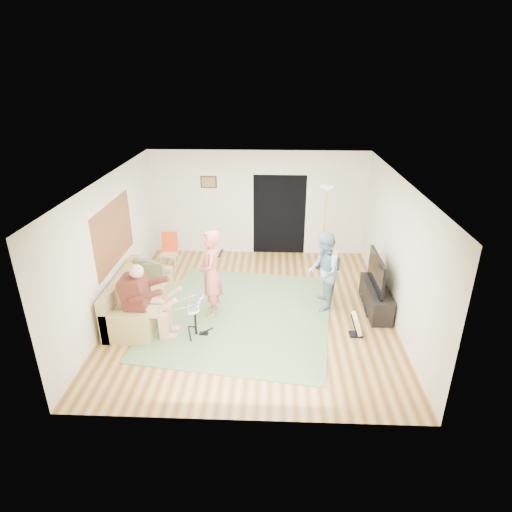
{
  "coord_description": "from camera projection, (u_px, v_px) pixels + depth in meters",
  "views": [
    {
      "loc": [
        0.39,
        -7.55,
        4.54
      ],
      "look_at": [
        0.06,
        0.3,
        1.07
      ],
      "focal_mm": 30.0,
      "sensor_mm": 36.0,
      "label": 1
    }
  ],
  "objects": [
    {
      "name": "doorway",
      "position": [
        279.0,
        215.0,
        11.04
      ],
      "size": [
        2.1,
        0.0,
        2.1
      ],
      "primitive_type": "plane",
      "rotation": [
        1.57,
        0.0,
        0.0
      ],
      "color": "black",
      "rests_on": "walls"
    },
    {
      "name": "sofa",
      "position": [
        136.0,
        302.0,
        8.46
      ],
      "size": [
        0.87,
        2.1,
        0.85
      ],
      "color": "#A68E53",
      "rests_on": "floor"
    },
    {
      "name": "guitar_held",
      "position": [
        334.0,
        258.0,
        8.39
      ],
      "size": [
        0.21,
        0.61,
        0.26
      ],
      "primitive_type": null,
      "rotation": [
        0.0,
        0.0,
        -0.16
      ],
      "color": "silver",
      "rests_on": "guitarist"
    },
    {
      "name": "area_rug",
      "position": [
        242.0,
        314.0,
        8.56
      ],
      "size": [
        3.9,
        4.18,
        0.02
      ],
      "primitive_type": "cube",
      "rotation": [
        0.0,
        0.0,
        -0.14
      ],
      "color": "#547849",
      "rests_on": "floor"
    },
    {
      "name": "torchiere_lamp",
      "position": [
        325.0,
        213.0,
        10.07
      ],
      "size": [
        0.37,
        0.37,
        2.04
      ],
      "color": "black",
      "rests_on": "floor"
    },
    {
      "name": "singer",
      "position": [
        211.0,
        274.0,
        8.26
      ],
      "size": [
        0.51,
        0.7,
        1.77
      ],
      "primitive_type": "imported",
      "rotation": [
        0.0,
        0.0,
        -1.43
      ],
      "color": "#D2625B",
      "rests_on": "floor"
    },
    {
      "name": "tv_cabinet",
      "position": [
        376.0,
        298.0,
        8.67
      ],
      "size": [
        0.4,
        1.4,
        0.5
      ],
      "primitive_type": "cube",
      "color": "black",
      "rests_on": "floor"
    },
    {
      "name": "guitarist",
      "position": [
        323.0,
        272.0,
        8.52
      ],
      "size": [
        0.65,
        0.82,
        1.63
      ],
      "primitive_type": "imported",
      "rotation": [
        0.0,
        0.0,
        -1.62
      ],
      "color": "#7595AB",
      "rests_on": "floor"
    },
    {
      "name": "picture_frame",
      "position": [
        209.0,
        182.0,
        10.76
      ],
      "size": [
        0.42,
        0.03,
        0.32
      ],
      "primitive_type": "cube",
      "color": "#3F2314",
      "rests_on": "walls"
    },
    {
      "name": "drum_kit",
      "position": [
        195.0,
        320.0,
        7.81
      ],
      "size": [
        0.38,
        0.69,
        0.71
      ],
      "color": "black",
      "rests_on": "floor"
    },
    {
      "name": "floor",
      "position": [
        253.0,
        310.0,
        8.75
      ],
      "size": [
        6.0,
        6.0,
        0.0
      ],
      "primitive_type": "plane",
      "color": "brown",
      "rests_on": "ground"
    },
    {
      "name": "dining_chair",
      "position": [
        170.0,
        257.0,
        10.39
      ],
      "size": [
        0.4,
        0.41,
        0.92
      ],
      "rotation": [
        0.0,
        0.0,
        0.02
      ],
      "color": "#CEB486",
      "rests_on": "floor"
    },
    {
      "name": "walls",
      "position": [
        252.0,
        249.0,
        8.2
      ],
      "size": [
        5.5,
        6.0,
        2.7
      ],
      "primitive_type": null,
      "color": "#EEE6CE",
      "rests_on": "floor"
    },
    {
      "name": "window_blinds",
      "position": [
        114.0,
        233.0,
        8.41
      ],
      "size": [
        0.0,
        2.05,
        2.05
      ],
      "primitive_type": "plane",
      "rotation": [
        1.57,
        0.0,
        1.57
      ],
      "color": "#95552E",
      "rests_on": "walls"
    },
    {
      "name": "ceiling",
      "position": [
        252.0,
        180.0,
        7.66
      ],
      "size": [
        6.0,
        6.0,
        0.0
      ],
      "primitive_type": "plane",
      "rotation": [
        3.14,
        0.0,
        0.0
      ],
      "color": "white",
      "rests_on": "walls"
    },
    {
      "name": "drummer",
      "position": [
        147.0,
        308.0,
        7.74
      ],
      "size": [
        0.92,
        0.51,
        1.41
      ],
      "color": "#552018",
      "rests_on": "sofa"
    },
    {
      "name": "guitar_spare",
      "position": [
        357.0,
        324.0,
        7.81
      ],
      "size": [
        0.32,
        0.28,
        0.88
      ],
      "color": "black",
      "rests_on": "floor"
    },
    {
      "name": "microphone",
      "position": [
        220.0,
        253.0,
        8.08
      ],
      "size": [
        0.06,
        0.06,
        0.24
      ],
      "primitive_type": null,
      "color": "black",
      "rests_on": "singer"
    },
    {
      "name": "television",
      "position": [
        377.0,
        272.0,
        8.43
      ],
      "size": [
        0.06,
        1.19,
        0.67
      ],
      "primitive_type": "cube",
      "color": "black",
      "rests_on": "tv_cabinet"
    }
  ]
}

